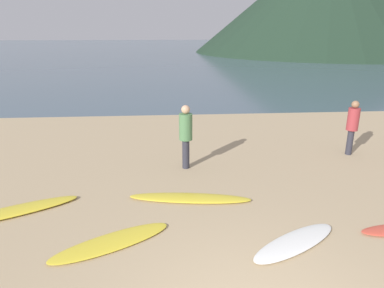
% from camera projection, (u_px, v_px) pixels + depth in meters
% --- Properties ---
extents(ground_plane, '(120.00, 120.00, 0.20)m').
position_uv_depth(ground_plane, '(193.00, 126.00, 13.64)').
color(ground_plane, tan).
rests_on(ground_plane, ground).
extents(ocean_water, '(140.00, 100.00, 0.01)m').
position_uv_depth(ocean_water, '(170.00, 49.00, 62.34)').
color(ocean_water, '#475B6B').
rests_on(ocean_water, ground).
extents(surfboard_1, '(2.52, 1.59, 0.10)m').
position_uv_depth(surfboard_1, '(12.00, 212.00, 7.00)').
color(surfboard_1, yellow).
rests_on(surfboard_1, ground).
extents(surfboard_2, '(2.15, 1.51, 0.06)m').
position_uv_depth(surfboard_2, '(112.00, 242.00, 6.03)').
color(surfboard_2, yellow).
rests_on(surfboard_2, ground).
extents(surfboard_3, '(2.68, 0.84, 0.08)m').
position_uv_depth(surfboard_3, '(190.00, 198.00, 7.57)').
color(surfboard_3, yellow).
rests_on(surfboard_3, ground).
extents(surfboard_4, '(1.92, 1.44, 0.08)m').
position_uv_depth(surfboard_4, '(295.00, 242.00, 6.01)').
color(surfboard_4, white).
rests_on(surfboard_4, ground).
extents(person_1, '(0.32, 0.32, 1.60)m').
position_uv_depth(person_1, '(353.00, 123.00, 10.02)').
color(person_1, '#2D2D38').
rests_on(person_1, ground).
extents(person_2, '(0.34, 0.34, 1.69)m').
position_uv_depth(person_2, '(186.00, 132.00, 9.00)').
color(person_2, '#2D2D38').
rests_on(person_2, ground).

